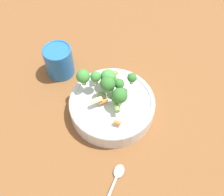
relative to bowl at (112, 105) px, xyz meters
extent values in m
plane|color=brown|center=(0.00, 0.00, -0.03)|extent=(3.00, 3.00, 0.00)
cylinder|color=silver|center=(0.00, 0.00, -0.01)|extent=(0.24, 0.24, 0.05)
torus|color=silver|center=(0.00, 0.00, 0.02)|extent=(0.24, 0.24, 0.01)
cylinder|color=#8CB766|center=(-0.05, 0.02, 0.04)|extent=(0.01, 0.01, 0.02)
sphere|color=#479342|center=(-0.05, 0.02, 0.06)|extent=(0.04, 0.04, 0.04)
cylinder|color=#8CB766|center=(-0.06, -0.01, 0.05)|extent=(0.01, 0.01, 0.02)
sphere|color=#3D8438|center=(-0.06, -0.01, 0.08)|extent=(0.03, 0.03, 0.03)
cylinder|color=#8CB766|center=(0.02, 0.01, 0.04)|extent=(0.01, 0.01, 0.02)
sphere|color=#33722D|center=(0.02, 0.01, 0.07)|extent=(0.04, 0.04, 0.04)
cylinder|color=#8CB766|center=(-0.02, 0.00, 0.05)|extent=(0.01, 0.01, 0.02)
sphere|color=#33722D|center=(-0.02, 0.00, 0.08)|extent=(0.04, 0.04, 0.04)
cylinder|color=#8CB766|center=(0.02, 0.00, 0.04)|extent=(0.01, 0.01, 0.01)
sphere|color=#33722D|center=(0.02, 0.00, 0.06)|extent=(0.03, 0.03, 0.03)
cylinder|color=#8CB766|center=(-0.01, 0.03, 0.05)|extent=(0.01, 0.01, 0.01)
sphere|color=#33722D|center=(-0.01, 0.03, 0.07)|extent=(0.03, 0.03, 0.03)
cylinder|color=#8CB766|center=(-0.08, -0.04, 0.05)|extent=(0.01, 0.01, 0.02)
sphere|color=#3D8438|center=(-0.08, -0.04, 0.07)|extent=(0.04, 0.04, 0.04)
cylinder|color=#8CB766|center=(0.00, 0.07, 0.06)|extent=(0.01, 0.01, 0.01)
sphere|color=#33722D|center=(0.00, 0.07, 0.07)|extent=(0.03, 0.03, 0.03)
cylinder|color=beige|center=(-0.01, -0.04, 0.04)|extent=(0.02, 0.03, 0.01)
cylinder|color=#729E4C|center=(-0.02, -0.02, 0.04)|extent=(0.02, 0.02, 0.01)
cylinder|color=#729E4C|center=(-0.03, 0.04, 0.05)|extent=(0.02, 0.03, 0.01)
cylinder|color=orange|center=(-0.05, 0.01, 0.05)|extent=(0.03, 0.03, 0.01)
cylinder|color=orange|center=(-0.01, -0.02, 0.03)|extent=(0.02, 0.03, 0.01)
cylinder|color=#729E4C|center=(-0.03, 0.02, 0.03)|extent=(0.02, 0.02, 0.01)
cylinder|color=orange|center=(-0.06, 0.05, 0.04)|extent=(0.01, 0.02, 0.01)
cylinder|color=orange|center=(0.07, -0.03, 0.03)|extent=(0.02, 0.02, 0.01)
cylinder|color=#729E4C|center=(-0.08, 0.00, 0.04)|extent=(0.03, 0.02, 0.01)
cylinder|color=#729E4C|center=(0.04, -0.01, 0.04)|extent=(0.03, 0.03, 0.01)
cylinder|color=#2366B2|center=(-0.22, -0.04, 0.02)|extent=(0.09, 0.09, 0.10)
torus|color=#2366B2|center=(-0.22, -0.04, 0.07)|extent=(0.09, 0.09, 0.01)
ellipsoid|color=silver|center=(0.16, -0.09, -0.02)|extent=(0.04, 0.04, 0.01)
camera|label=1|loc=(0.33, -0.24, 0.61)|focal=42.00mm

